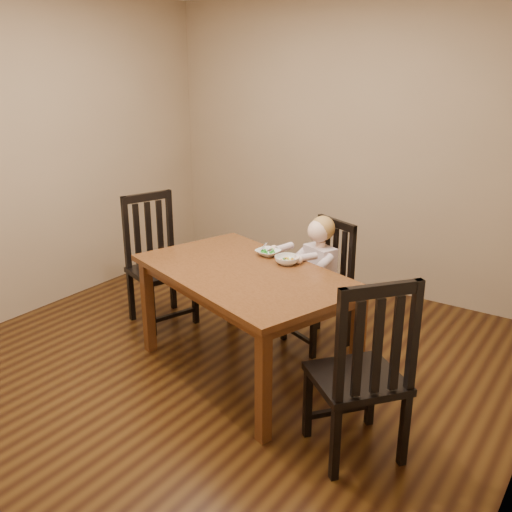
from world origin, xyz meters
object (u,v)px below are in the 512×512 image
Objects in this scene: chair_right at (362,374)px; bowl_peas at (268,252)px; toddler at (318,270)px; bowl_veg at (287,260)px; chair_child at (322,286)px; chair_left at (158,262)px; dining_table at (245,283)px.

chair_right reaches higher than bowl_peas.
toddler reaches higher than bowl_veg.
chair_child is at bearing 53.30° from bowl_peas.
chair_right is (2.16, -0.69, 0.01)m from chair_left.
chair_right is 1.98× the size of toddler.
toddler is at bearing 90.00° from chair_child.
chair_child is 0.55m from bowl_peas.
dining_table is at bearing 94.80° from toddler.
chair_right is at bearing -37.08° from bowl_veg.
chair_right reaches higher than dining_table.
chair_left is at bearing 39.21° from chair_child.
chair_right is 1.15m from bowl_veg.
chair_right reaches higher than chair_child.
dining_table is 10.33× the size of bowl_peas.
dining_table is 1.14m from chair_right.
toddler is at bearing 124.48° from chair_left.
bowl_veg is (-0.04, -0.39, 0.18)m from toddler.
chair_right is at bearing 148.71° from chair_child.
chair_left is at bearing 37.59° from toddler.
bowl_veg is (0.16, 0.28, 0.12)m from dining_table.
dining_table is at bearing 93.61° from chair_left.
toddler is at bearing 73.12° from dining_table.
dining_table is 1.62× the size of chair_left.
chair_child is 5.78× the size of bowl_peas.
toddler is (0.20, 0.67, -0.07)m from dining_table.
chair_child is at bearing 72.80° from dining_table.
chair_child reaches higher than bowl_veg.
dining_table is 10.10× the size of bowl_veg.
chair_child is at bearing -90.00° from toddler.
chair_left is 2.27m from chair_right.
chair_left is (-1.11, 0.30, -0.16)m from dining_table.
chair_left reaches higher than dining_table.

